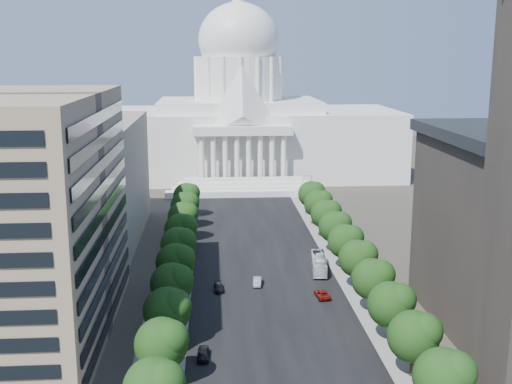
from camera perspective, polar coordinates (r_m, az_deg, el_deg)
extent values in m
cube|color=black|center=(157.14, 0.03, -4.82)|extent=(30.00, 260.00, 0.01)
cube|color=gray|center=(157.02, -6.92, -4.93)|extent=(8.00, 260.00, 0.02)
cube|color=gray|center=(159.54, 6.88, -4.65)|extent=(8.00, 260.00, 0.02)
cube|color=white|center=(247.41, -1.51, 4.40)|extent=(120.00, 50.00, 25.00)
cube|color=white|center=(245.87, -1.53, 7.75)|extent=(60.00, 40.00, 4.00)
cube|color=white|center=(219.64, -1.21, 5.52)|extent=(34.00, 8.00, 3.00)
cylinder|color=white|center=(245.30, -1.54, 10.08)|extent=(32.00, 32.00, 16.00)
ellipsoid|color=white|center=(245.19, -1.56, 13.35)|extent=(30.00, 30.00, 27.60)
cylinder|color=white|center=(245.80, -1.58, 16.38)|extent=(4.80, 4.80, 7.00)
cube|color=gray|center=(167.13, -16.87, 0.98)|extent=(38.00, 52.00, 30.00)
sphere|color=black|center=(81.18, -8.17, -16.36)|extent=(5.32, 5.32, 5.32)
cylinder|color=#33261C|center=(95.25, -8.33, -15.79)|extent=(0.56, 0.56, 2.94)
sphere|color=black|center=(93.15, -8.42, -13.23)|extent=(7.60, 7.60, 7.60)
sphere|color=black|center=(91.88, -7.64, -12.79)|extent=(5.32, 5.32, 5.32)
cylinder|color=#33261C|center=(105.97, -7.85, -12.75)|extent=(0.56, 0.56, 2.94)
sphere|color=black|center=(104.09, -7.93, -10.40)|extent=(7.60, 7.60, 7.60)
sphere|color=black|center=(102.87, -7.22, -9.98)|extent=(5.32, 5.32, 5.32)
cylinder|color=#33261C|center=(116.95, -7.46, -10.28)|extent=(0.56, 0.56, 2.94)
sphere|color=black|center=(115.24, -7.53, -8.12)|extent=(7.60, 7.60, 7.60)
sphere|color=black|center=(114.06, -6.90, -7.71)|extent=(5.32, 5.32, 5.32)
cylinder|color=#33261C|center=(128.10, -7.15, -8.23)|extent=(0.56, 0.56, 2.94)
sphere|color=black|center=(126.55, -7.21, -6.24)|extent=(7.60, 7.60, 7.60)
sphere|color=black|center=(125.40, -6.63, -5.85)|extent=(5.32, 5.32, 5.32)
cylinder|color=#33261C|center=(139.40, -6.89, -6.52)|extent=(0.56, 0.56, 2.94)
sphere|color=black|center=(137.97, -6.94, -4.67)|extent=(7.60, 7.60, 7.60)
sphere|color=black|center=(136.85, -6.41, -4.30)|extent=(5.32, 5.32, 5.32)
cylinder|color=#33261C|center=(150.80, -6.67, -5.06)|extent=(0.56, 0.56, 2.94)
sphere|color=black|center=(149.49, -6.71, -3.34)|extent=(7.60, 7.60, 7.60)
sphere|color=black|center=(148.39, -6.22, -2.99)|extent=(5.32, 5.32, 5.32)
cylinder|color=#33261C|center=(162.30, -6.48, -3.81)|extent=(0.56, 0.56, 2.94)
sphere|color=black|center=(161.07, -6.52, -2.20)|extent=(7.60, 7.60, 7.60)
sphere|color=black|center=(160.00, -6.07, -1.87)|extent=(5.32, 5.32, 5.32)
cylinder|color=#33261C|center=(173.86, -6.32, -2.72)|extent=(0.56, 0.56, 2.94)
sphere|color=black|center=(172.71, -6.35, -1.21)|extent=(7.60, 7.60, 7.60)
sphere|color=black|center=(171.66, -5.93, -0.90)|extent=(5.32, 5.32, 5.32)
cylinder|color=#33261C|center=(185.47, -6.18, -1.77)|extent=(0.56, 0.56, 2.94)
sphere|color=black|center=(184.40, -6.21, -0.35)|extent=(7.60, 7.60, 7.60)
sphere|color=black|center=(183.37, -5.81, -0.05)|extent=(5.32, 5.32, 5.32)
sphere|color=black|center=(86.97, 16.26, -15.55)|extent=(7.60, 7.60, 7.60)
sphere|color=black|center=(86.28, 17.34, -15.01)|extent=(5.32, 5.32, 5.32)
cylinder|color=#33261C|center=(99.15, 13.66, -14.84)|extent=(0.56, 0.56, 2.94)
sphere|color=black|center=(97.13, 13.80, -12.36)|extent=(7.60, 7.60, 7.60)
sphere|color=black|center=(96.41, 14.74, -11.86)|extent=(5.32, 5.32, 5.32)
cylinder|color=#33261C|center=(109.49, 11.75, -12.05)|extent=(0.56, 0.56, 2.94)
sphere|color=black|center=(107.67, 11.85, -9.77)|extent=(7.60, 7.60, 7.60)
sphere|color=black|center=(106.94, 12.69, -9.31)|extent=(5.32, 5.32, 5.32)
cylinder|color=#33261C|center=(120.14, 10.20, -9.75)|extent=(0.56, 0.56, 2.94)
sphere|color=black|center=(118.48, 10.28, -7.64)|extent=(7.60, 7.60, 7.60)
sphere|color=black|center=(117.74, 11.03, -7.21)|extent=(5.32, 5.32, 5.32)
cylinder|color=#33261C|center=(131.03, 8.92, -7.82)|extent=(0.56, 0.56, 2.94)
sphere|color=black|center=(129.51, 8.99, -5.86)|extent=(7.60, 7.60, 7.60)
sphere|color=black|center=(128.76, 9.66, -5.46)|extent=(5.32, 5.32, 5.32)
cylinder|color=#33261C|center=(142.09, 7.85, -6.18)|extent=(0.56, 0.56, 2.94)
sphere|color=black|center=(140.69, 7.91, -4.36)|extent=(7.60, 7.60, 7.60)
sphere|color=black|center=(139.94, 8.52, -3.99)|extent=(5.32, 5.32, 5.32)
cylinder|color=#33261C|center=(153.30, 6.94, -4.78)|extent=(0.56, 0.56, 2.94)
sphere|color=black|center=(152.00, 6.99, -3.09)|extent=(7.60, 7.60, 7.60)
sphere|color=black|center=(151.24, 7.55, -2.73)|extent=(5.32, 5.32, 5.32)
cylinder|color=#33261C|center=(164.61, 6.16, -3.57)|extent=(0.56, 0.56, 2.94)
sphere|color=black|center=(163.41, 6.20, -1.98)|extent=(7.60, 7.60, 7.60)
sphere|color=black|center=(162.65, 6.72, -1.65)|extent=(5.32, 5.32, 5.32)
cylinder|color=#33261C|center=(176.02, 5.48, -2.52)|extent=(0.56, 0.56, 2.94)
sphere|color=black|center=(174.89, 5.51, -1.03)|extent=(7.60, 7.60, 7.60)
sphere|color=black|center=(174.13, 5.99, -0.71)|extent=(5.32, 5.32, 5.32)
cylinder|color=#33261C|center=(187.50, 4.89, -1.59)|extent=(0.56, 0.56, 2.94)
sphere|color=black|center=(186.44, 4.91, -0.19)|extent=(7.60, 7.60, 7.60)
sphere|color=black|center=(185.68, 5.36, 0.11)|extent=(5.32, 5.32, 5.32)
cylinder|color=gray|center=(84.58, 17.70, -14.48)|extent=(2.40, 0.14, 0.14)
sphere|color=gray|center=(84.25, 16.97, -14.62)|extent=(0.44, 0.44, 0.44)
cylinder|color=gray|center=(108.10, 13.26, -10.70)|extent=(0.18, 0.18, 9.00)
cylinder|color=gray|center=(106.18, 12.75, -8.61)|extent=(2.40, 0.14, 0.14)
sphere|color=gray|center=(105.92, 12.17, -8.69)|extent=(0.44, 0.44, 0.44)
cylinder|color=gray|center=(130.60, 10.04, -6.52)|extent=(0.18, 0.18, 9.00)
cylinder|color=gray|center=(129.02, 9.59, -4.73)|extent=(2.40, 0.14, 0.14)
sphere|color=gray|center=(128.80, 9.11, -4.79)|extent=(0.44, 0.44, 0.44)
cylinder|color=gray|center=(153.87, 7.82, -3.56)|extent=(0.18, 0.18, 9.00)
cylinder|color=gray|center=(152.53, 7.42, -2.02)|extent=(2.40, 0.14, 0.14)
sphere|color=gray|center=(152.35, 7.02, -2.07)|extent=(0.44, 0.44, 0.44)
cylinder|color=gray|center=(177.62, 6.19, -1.39)|extent=(0.18, 0.18, 9.00)
cylinder|color=gray|center=(176.46, 5.84, -0.04)|extent=(2.40, 0.14, 0.14)
sphere|color=gray|center=(176.30, 5.49, -0.08)|extent=(0.44, 0.44, 0.44)
cylinder|color=gray|center=(201.66, 4.96, 0.27)|extent=(0.18, 0.18, 9.00)
cylinder|color=gray|center=(200.64, 4.64, 1.47)|extent=(2.40, 0.14, 0.14)
sphere|color=gray|center=(200.50, 4.33, 1.43)|extent=(0.44, 0.44, 0.44)
imported|color=black|center=(101.97, -4.73, -14.15)|extent=(2.03, 4.67, 1.57)
imported|color=#A5A8AC|center=(131.13, 0.12, -7.97)|extent=(2.11, 4.78, 1.53)
imported|color=maroon|center=(125.46, 5.89, -9.03)|extent=(2.81, 5.24, 1.40)
imported|color=black|center=(128.48, -3.33, -8.48)|extent=(2.10, 4.60, 1.31)
imported|color=silver|center=(139.70, 5.61, -6.34)|extent=(4.22, 12.54, 3.42)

